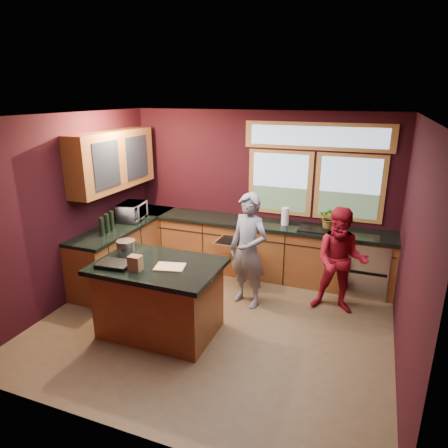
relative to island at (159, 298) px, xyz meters
The scene contains 14 objects.
floor 0.87m from the island, 36.46° to the left, with size 4.50×4.50×0.00m, color brown.
room_shell 1.52m from the island, 90.71° to the left, with size 4.52×4.02×2.71m.
back_counter 2.27m from the island, 69.74° to the left, with size 4.50×0.64×0.93m.
left_counter 1.87m from the island, 136.68° to the left, with size 0.64×2.30×0.93m.
island is the anchor object (origin of this frame).
person_grey 1.42m from the island, 52.99° to the left, with size 0.61×0.40×1.66m, color slate.
person_red 2.49m from the island, 33.20° to the left, with size 0.73×0.57×1.51m, color maroon.
microwave 2.08m from the island, 131.95° to the left, with size 0.52×0.35×0.29m, color #999999.
potted_plant 2.90m from the island, 50.44° to the left, with size 0.32×0.28×0.36m, color #999999.
paper_towel 2.48m from the island, 62.48° to the left, with size 0.12×0.12×0.28m, color silver.
cutting_board 0.52m from the island, 14.04° to the right, with size 0.35×0.25×0.02m, color tan.
stock_pot 0.80m from the island, 164.74° to the left, with size 0.24×0.24×0.18m, color silver.
paper_bag 0.63m from the island, 120.96° to the right, with size 0.15×0.12×0.18m, color brown.
black_tray 0.71m from the island, 150.95° to the right, with size 0.40×0.28×0.05m, color black.
Camera 1 is at (1.80, -4.36, 2.94)m, focal length 32.00 mm.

